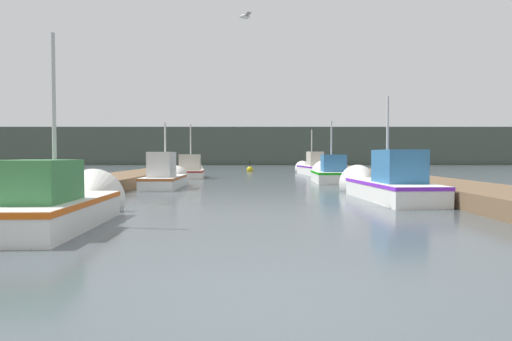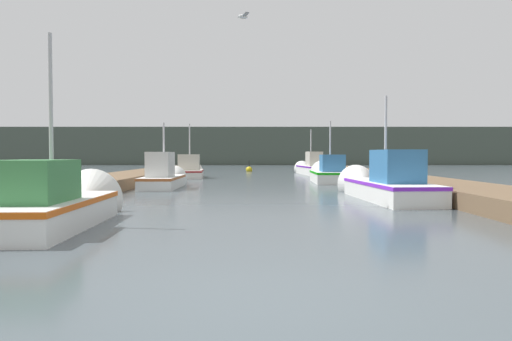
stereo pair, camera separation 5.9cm
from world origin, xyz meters
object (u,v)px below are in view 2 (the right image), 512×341
object	(u,v)px
fishing_boat_3	(330,174)
seagull_lead	(244,17)
fishing_boat_2	(165,177)
fishing_boat_4	(191,170)
mooring_piling_0	(325,164)
fishing_boat_1	(382,184)
fishing_boat_5	(311,168)
channel_buoy	(250,170)
fishing_boat_0	(57,204)
mooring_piling_2	(335,167)
mooring_piling_1	(157,171)

from	to	relation	value
fishing_boat_3	seagull_lead	xyz separation A→B (m)	(-4.17, -10.92, 4.80)
fishing_boat_2	fishing_boat_4	bearing A→B (deg)	90.22
mooring_piling_0	seagull_lead	distance (m)	23.57
fishing_boat_1	fishing_boat_3	world-z (taller)	fishing_boat_1
fishing_boat_3	fishing_boat_4	xyz separation A→B (m)	(-7.93, 4.75, 0.01)
fishing_boat_5	seagull_lead	world-z (taller)	seagull_lead
fishing_boat_4	seagull_lead	xyz separation A→B (m)	(3.77, -15.67, 4.79)
channel_buoy	seagull_lead	distance (m)	26.21
fishing_boat_4	channel_buoy	bearing A→B (deg)	65.55
fishing_boat_0	channel_buoy	distance (m)	29.52
fishing_boat_4	fishing_boat_5	bearing A→B (deg)	24.80
mooring_piling_2	mooring_piling_0	bearing A→B (deg)	90.54
fishing_boat_3	channel_buoy	world-z (taller)	fishing_boat_3
fishing_boat_4	fishing_boat_0	bearing A→B (deg)	-94.74
fishing_boat_3	mooring_piling_1	bearing A→B (deg)	-178.87
fishing_boat_0	fishing_boat_1	bearing A→B (deg)	32.59
mooring_piling_2	seagull_lead	xyz separation A→B (m)	(-5.68, -18.20, 4.67)
fishing_boat_2	fishing_boat_3	size ratio (longest dim) A/B	1.05
fishing_boat_5	mooring_piling_0	xyz separation A→B (m)	(1.33, 2.13, 0.19)
fishing_boat_0	mooring_piling_2	size ratio (longest dim) A/B	4.34
fishing_boat_5	mooring_piling_2	bearing A→B (deg)	-62.31
mooring_piling_0	channel_buoy	size ratio (longest dim) A/B	1.27
seagull_lead	mooring_piling_2	bearing A→B (deg)	135.73
channel_buoy	seagull_lead	bearing A→B (deg)	-89.50
fishing_boat_5	mooring_piling_0	bearing A→B (deg)	52.40
fishing_boat_4	fishing_boat_1	bearing A→B (deg)	-64.03
fishing_boat_1	mooring_piling_0	world-z (taller)	fishing_boat_1
fishing_boat_0	fishing_boat_5	size ratio (longest dim) A/B	0.75
fishing_boat_2	mooring_piling_1	world-z (taller)	fishing_boat_2
mooring_piling_0	channel_buoy	distance (m)	6.74
fishing_boat_1	channel_buoy	size ratio (longest dim) A/B	5.97
mooring_piling_1	seagull_lead	xyz separation A→B (m)	(4.82, -10.96, 4.66)
fishing_boat_1	mooring_piling_1	distance (m)	12.85
mooring_piling_1	fishing_boat_0	bearing A→B (deg)	-85.48
mooring_piling_1	mooring_piling_0	bearing A→B (deg)	47.66
fishing_boat_5	mooring_piling_1	size ratio (longest dim) A/B	5.67
fishing_boat_2	mooring_piling_2	size ratio (longest dim) A/B	4.41
fishing_boat_2	mooring_piling_2	xyz separation A→B (m)	(9.28, 11.19, 0.10)
channel_buoy	mooring_piling_2	bearing A→B (deg)	-51.86
fishing_boat_1	mooring_piling_2	xyz separation A→B (m)	(1.25, 16.17, 0.09)
fishing_boat_1	fishing_boat_3	bearing A→B (deg)	88.15
mooring_piling_1	mooring_piling_2	xyz separation A→B (m)	(10.49, 7.24, -0.01)
fishing_boat_0	fishing_boat_1	size ratio (longest dim) A/B	0.77
fishing_boat_5	mooring_piling_2	distance (m)	2.51
fishing_boat_3	fishing_boat_4	size ratio (longest dim) A/B	0.97
fishing_boat_4	mooring_piling_2	bearing A→B (deg)	9.97
fishing_boat_4	seagull_lead	size ratio (longest dim) A/B	8.73
fishing_boat_3	fishing_boat_2	bearing A→B (deg)	-151.93
fishing_boat_3	mooring_piling_1	size ratio (longest dim) A/B	4.09
fishing_boat_0	channel_buoy	world-z (taller)	fishing_boat_0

